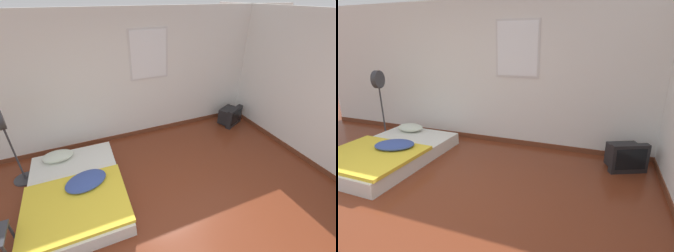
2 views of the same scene
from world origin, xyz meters
The scene contains 5 objects.
ground_plane centered at (0.00, 0.00, 0.00)m, with size 20.00×20.00×0.00m, color maroon.
wall_back centered at (0.01, 2.77, 1.29)m, with size 8.14×0.08×2.60m.
mattress_bed centered at (-1.24, 1.34, 0.13)m, with size 1.43×2.07×0.36m.
crt_tv centered at (2.39, 2.32, 0.21)m, with size 0.62×0.55×0.44m.
standing_fan centered at (-2.04, 2.10, 0.90)m, with size 0.35×0.35×1.36m.
Camera 1 is at (-0.90, -1.52, 2.78)m, focal length 24.00 mm.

